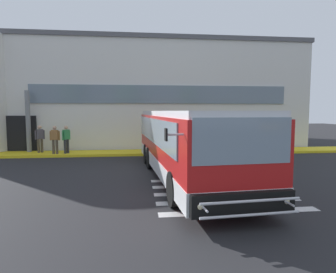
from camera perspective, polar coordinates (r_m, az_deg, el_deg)
The scene contains 9 objects.
ground_plane at distance 13.46m, azimuth -3.08°, elevation -6.48°, with size 80.00×90.00×0.02m, color #232326.
bay_paint_stripes at distance 9.75m, azimuth 10.44°, elevation -10.98°, with size 4.40×3.96×0.01m.
terminal_building at distance 24.84m, azimuth -6.29°, elevation 7.82°, with size 24.88×13.80×7.77m.
boarding_curb at distance 18.17m, azimuth -3.94°, elevation -3.19°, with size 27.08×2.00×0.15m, color yellow.
entry_support_column at distance 19.74m, azimuth -26.18°, elevation 2.73°, with size 0.28×0.28×3.81m, color slate.
bus_main_foreground at distance 11.48m, azimuth 3.55°, elevation -1.70°, with size 3.37×11.05×2.70m.
passenger_near_column at distance 19.15m, azimuth -24.24°, elevation -0.17°, with size 0.49×0.40×1.68m.
passenger_by_doorway at distance 18.17m, azimuth -21.66°, elevation -0.24°, with size 0.59×0.38×1.68m.
passenger_at_curb_edge at distance 18.17m, azimuth -19.68°, elevation -0.28°, with size 0.41×0.49×1.68m.
Camera 1 is at (-0.74, -13.16, 2.69)m, focal length 30.48 mm.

